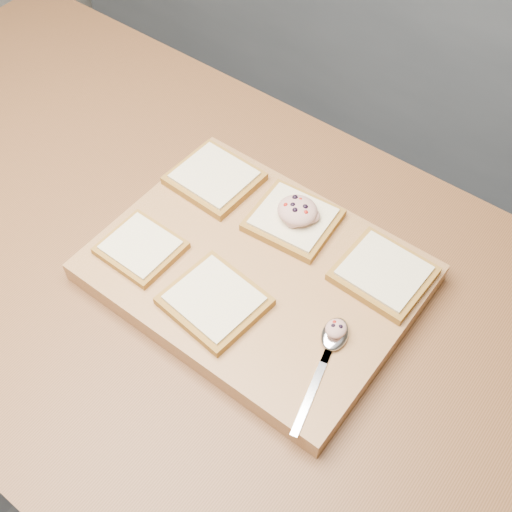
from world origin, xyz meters
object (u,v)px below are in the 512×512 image
(cutting_board, at_px, (256,273))
(bread_far_center, at_px, (293,219))
(spoon, at_px, (332,342))
(tuna_salad_dollop, at_px, (297,210))

(cutting_board, bearing_deg, bread_far_center, 92.15)
(spoon, bearing_deg, bread_far_center, 139.09)
(tuna_salad_dollop, bearing_deg, bread_far_center, -163.35)
(tuna_salad_dollop, bearing_deg, cutting_board, -90.89)
(cutting_board, height_order, spoon, spoon)
(bread_far_center, distance_m, tuna_salad_dollop, 0.02)
(tuna_salad_dollop, distance_m, spoon, 0.22)
(bread_far_center, relative_size, tuna_salad_dollop, 2.16)
(tuna_salad_dollop, relative_size, spoon, 0.34)
(bread_far_center, xyz_separation_m, spoon, (0.16, -0.14, -0.00))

